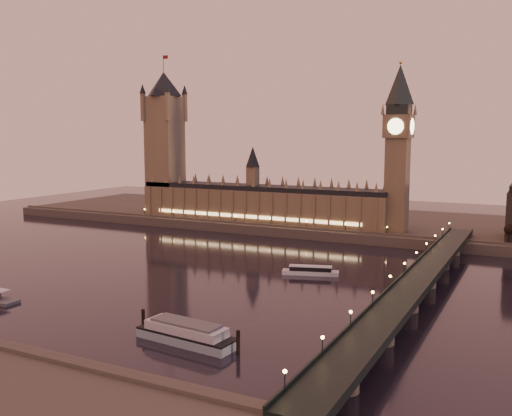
# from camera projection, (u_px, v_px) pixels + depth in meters

# --- Properties ---
(ground) EXTENTS (700.00, 700.00, 0.00)m
(ground) POSITION_uv_depth(u_px,v_px,m) (223.00, 273.00, 272.84)
(ground) COLOR black
(ground) RESTS_ON ground
(far_embankment) EXTENTS (560.00, 130.00, 6.00)m
(far_embankment) POSITION_uv_depth(u_px,v_px,m) (376.00, 224.00, 404.93)
(far_embankment) COLOR #423D35
(far_embankment) RESTS_ON ground
(palace_of_westminster) EXTENTS (180.00, 26.62, 52.00)m
(palace_of_westminster) POSITION_uv_depth(u_px,v_px,m) (260.00, 199.00, 395.10)
(palace_of_westminster) COLOR brown
(palace_of_westminster) RESTS_ON ground
(victoria_tower) EXTENTS (31.68, 31.68, 118.00)m
(victoria_tower) POSITION_uv_depth(u_px,v_px,m) (165.00, 135.00, 425.34)
(victoria_tower) COLOR brown
(victoria_tower) RESTS_ON ground
(big_ben) EXTENTS (17.68, 17.68, 104.00)m
(big_ben) POSITION_uv_depth(u_px,v_px,m) (398.00, 138.00, 347.48)
(big_ben) COLOR brown
(big_ben) RESTS_ON ground
(westminster_bridge) EXTENTS (13.20, 260.00, 15.30)m
(westminster_bridge) POSITION_uv_depth(u_px,v_px,m) (418.00, 285.00, 231.02)
(westminster_bridge) COLOR black
(westminster_bridge) RESTS_ON ground
(bare_tree_0) EXTENTS (5.16, 5.16, 10.49)m
(bare_tree_0) POSITION_uv_depth(u_px,v_px,m) (508.00, 230.00, 314.27)
(bare_tree_0) COLOR black
(bare_tree_0) RESTS_ON ground
(cruise_boat_a) EXTENTS (27.15, 13.29, 4.26)m
(cruise_boat_a) POSITION_uv_depth(u_px,v_px,m) (310.00, 271.00, 270.23)
(cruise_boat_a) COLOR silver
(cruise_boat_a) RESTS_ON ground
(moored_barge) EXTENTS (39.94, 13.14, 7.36)m
(moored_barge) POSITION_uv_depth(u_px,v_px,m) (186.00, 333.00, 181.64)
(moored_barge) COLOR #97B4C1
(moored_barge) RESTS_ON ground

